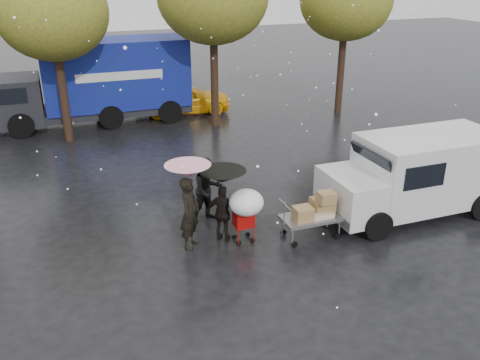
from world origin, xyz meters
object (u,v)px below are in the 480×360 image
object	(u,v)px
person_pink	(190,213)
blue_truck	(97,82)
white_van	(417,173)
person_black	(223,214)
yellow_taxi	(182,98)
shopping_cart	(246,205)
vendor_cart	(315,211)

from	to	relation	value
person_pink	blue_truck	bearing A→B (deg)	39.69
person_pink	white_van	distance (m)	6.30
person_black	white_van	bearing A→B (deg)	-146.38
person_black	person_pink	bearing A→B (deg)	37.43
person_pink	person_black	world-z (taller)	person_pink
yellow_taxi	white_van	bearing A→B (deg)	-158.97
shopping_cart	white_van	world-z (taller)	white_van
person_black	white_van	xyz separation A→B (m)	(5.44, -0.34, 0.42)
person_black	shopping_cart	xyz separation A→B (m)	(0.45, -0.38, 0.33)
shopping_cart	white_van	bearing A→B (deg)	0.44
shopping_cart	vendor_cart	bearing A→B (deg)	-8.70
person_pink	blue_truck	distance (m)	11.72
person_pink	blue_truck	world-z (taller)	blue_truck
person_black	yellow_taxi	world-z (taller)	yellow_taxi
person_pink	person_black	bearing A→B (deg)	-54.52
white_van	blue_truck	xyz separation A→B (m)	(-7.19, 12.00, 0.60)
person_pink	yellow_taxi	bearing A→B (deg)	21.97
vendor_cart	yellow_taxi	size ratio (longest dim) A/B	0.35
person_pink	vendor_cart	xyz separation A→B (m)	(3.04, -0.64, -0.18)
vendor_cart	shopping_cart	world-z (taller)	shopping_cart
vendor_cart	yellow_taxi	xyz separation A→B (m)	(-0.26, 12.41, 0.02)
person_black	blue_truck	xyz separation A→B (m)	(-1.75, 11.65, 1.02)
person_pink	vendor_cart	distance (m)	3.11
person_black	blue_truck	size ratio (longest dim) A/B	0.18
person_black	yellow_taxi	bearing A→B (deg)	-62.13
vendor_cart	yellow_taxi	distance (m)	12.42
shopping_cart	yellow_taxi	size ratio (longest dim) A/B	0.33
vendor_cart	blue_truck	distance (m)	12.96
white_van	yellow_taxi	distance (m)	12.61
person_black	white_van	distance (m)	5.47
white_van	blue_truck	bearing A→B (deg)	120.96
person_pink	person_black	size ratio (longest dim) A/B	1.23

